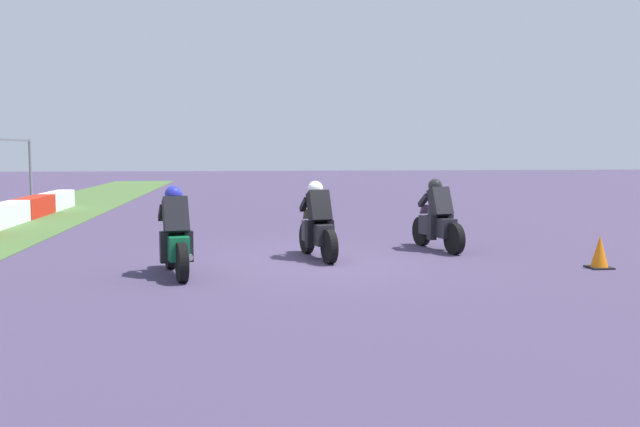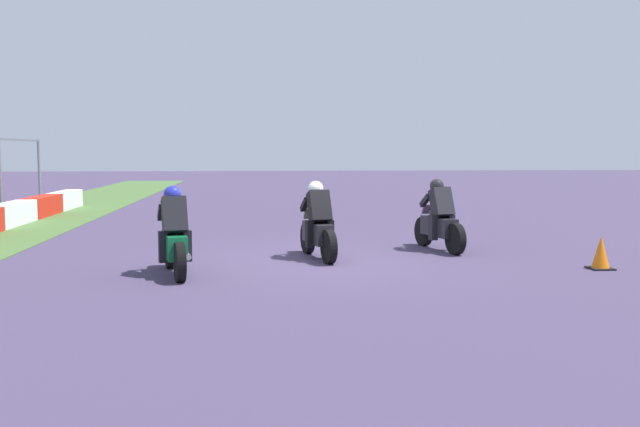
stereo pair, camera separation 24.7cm
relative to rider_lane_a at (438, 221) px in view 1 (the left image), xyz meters
The scene contains 5 objects.
ground_plane 2.97m from the rider_lane_a, 112.33° to the left, with size 120.00×120.00×0.00m, color #443856.
rider_lane_a is the anchor object (origin of this frame).
rider_lane_b 2.79m from the rider_lane_a, 107.93° to the left, with size 2.03×0.64×1.51m.
rider_lane_c 5.77m from the rider_lane_a, 114.71° to the left, with size 2.02×0.66×1.51m.
traffic_cone 3.43m from the rider_lane_a, 139.27° to the right, with size 0.40×0.40×0.60m.
Camera 1 is at (-13.04, 1.46, 2.09)m, focal length 38.75 mm.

